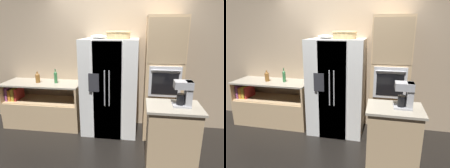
# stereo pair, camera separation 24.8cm
# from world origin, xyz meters

# --- Properties ---
(ground_plane) EXTENTS (20.00, 20.00, 0.00)m
(ground_plane) POSITION_xyz_m (0.00, 0.00, 0.00)
(ground_plane) COLOR black
(wall_back) EXTENTS (12.00, 0.06, 2.80)m
(wall_back) POSITION_xyz_m (0.00, 0.44, 1.40)
(wall_back) COLOR tan
(wall_back) RESTS_ON ground_plane
(counter_left) EXTENTS (1.52, 0.60, 0.89)m
(counter_left) POSITION_xyz_m (-1.44, 0.11, 0.32)
(counter_left) COLOR tan
(counter_left) RESTS_ON ground_plane
(refrigerator) EXTENTS (0.99, 0.73, 1.73)m
(refrigerator) POSITION_xyz_m (-0.09, 0.06, 0.86)
(refrigerator) COLOR white
(refrigerator) RESTS_ON ground_plane
(wall_oven) EXTENTS (0.61, 0.73, 2.10)m
(wall_oven) POSITION_xyz_m (0.83, 0.07, 1.05)
(wall_oven) COLOR tan
(wall_oven) RESTS_ON ground_plane
(island_counter) EXTENTS (0.69, 0.50, 0.96)m
(island_counter) POSITION_xyz_m (0.88, -0.95, 0.48)
(island_counter) COLOR tan
(island_counter) RESTS_ON ground_plane
(wicker_basket) EXTENTS (0.42, 0.42, 0.13)m
(wicker_basket) POSITION_xyz_m (0.05, 0.05, 1.80)
(wicker_basket) COLOR tan
(wicker_basket) RESTS_ON refrigerator
(fruit_bowl) EXTENTS (0.28, 0.28, 0.07)m
(fruit_bowl) POSITION_xyz_m (-0.30, 0.13, 1.76)
(fruit_bowl) COLOR white
(fruit_bowl) RESTS_ON refrigerator
(bottle_tall) EXTENTS (0.09, 0.09, 0.21)m
(bottle_tall) POSITION_xyz_m (-1.51, 0.10, 0.99)
(bottle_tall) COLOR brown
(bottle_tall) RESTS_ON counter_left
(bottle_short) EXTENTS (0.06, 0.06, 0.27)m
(bottle_short) POSITION_xyz_m (-1.16, 0.12, 1.00)
(bottle_short) COLOR #33723F
(bottle_short) RESTS_ON counter_left
(coffee_maker) EXTENTS (0.22, 0.17, 0.33)m
(coffee_maker) POSITION_xyz_m (0.99, -0.95, 1.14)
(coffee_maker) COLOR #B2B2B7
(coffee_maker) RESTS_ON island_counter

